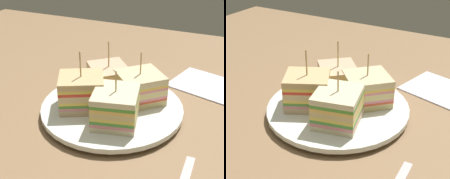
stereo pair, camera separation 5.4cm
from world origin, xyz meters
The scene contains 8 objects.
ground_plane centered at (0.00, 0.00, -0.90)cm, with size 123.57×95.64×1.80cm, color #8E6C4B.
plate centered at (0.00, 0.00, 0.91)cm, with size 24.02×24.02×1.51cm.
sandwich_wedge_0 centered at (2.49, -4.32, 4.22)cm, with size 8.09×8.56×8.75cm.
sandwich_wedge_1 centered at (3.67, 3.36, 4.03)cm, with size 9.87×9.84×8.99cm.
sandwich_wedge_2 centered at (-2.46, 4.33, 3.97)cm, with size 9.52×9.61×9.64cm.
sandwich_wedge_3 centered at (-4.35, -2.43, 4.34)cm, with size 9.31×8.88×10.02cm.
chip_pile centered at (-0.04, 0.36, 3.12)cm, with size 6.17×7.01×3.51cm.
napkin centered at (13.39, 16.60, 0.25)cm, with size 12.87×10.60×0.50cm, color white.
Camera 2 is at (23.74, -41.66, 30.53)cm, focal length 52.78 mm.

